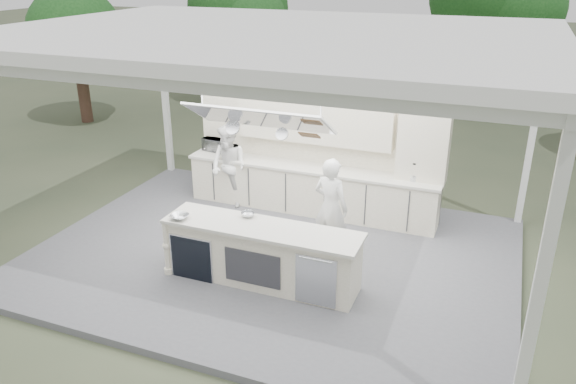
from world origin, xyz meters
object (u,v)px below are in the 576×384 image
at_px(back_counter, 310,188).
at_px(sous_chef, 229,167).
at_px(head_chef, 331,207).
at_px(demo_island, 261,254).

relative_size(back_counter, sous_chef, 3.04).
height_order(back_counter, head_chef, head_chef).
bearing_deg(head_chef, sous_chef, -10.21).
distance_m(back_counter, head_chef, 1.83).
relative_size(demo_island, back_counter, 0.61).
distance_m(demo_island, sous_chef, 3.07).
bearing_deg(sous_chef, demo_island, -37.14).
height_order(head_chef, sous_chef, head_chef).
distance_m(back_counter, sous_chef, 1.69).
xyz_separation_m(back_counter, head_chef, (0.90, -1.54, 0.38)).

